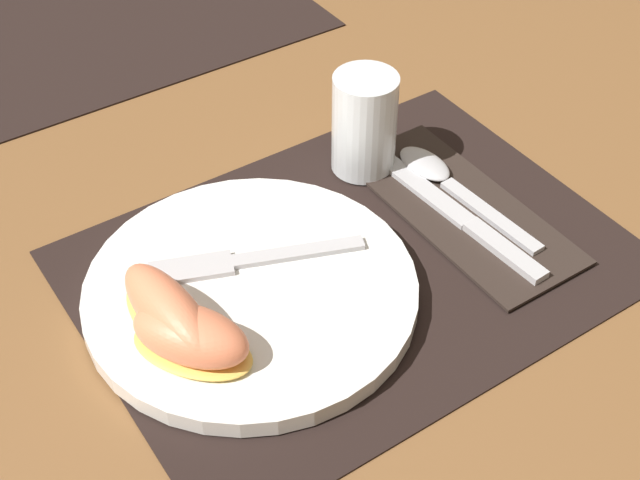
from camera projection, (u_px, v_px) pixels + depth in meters
name	position (u px, v px, depth m)	size (l,w,h in m)	color
ground_plane	(353.00, 264.00, 0.77)	(3.00, 3.00, 0.00)	brown
placemat	(353.00, 262.00, 0.77)	(0.45, 0.34, 0.00)	black
placemat_far	(109.00, 19.00, 1.07)	(0.45, 0.34, 0.00)	black
plate	(251.00, 291.00, 0.73)	(0.27, 0.27, 0.02)	white
juice_glass	(364.00, 129.00, 0.83)	(0.06, 0.06, 0.10)	silver
napkin	(459.00, 208.00, 0.81)	(0.10, 0.24, 0.00)	#2D231E
knife	(457.00, 214.00, 0.80)	(0.03, 0.22, 0.01)	#BCBCC1
spoon	(441.00, 177.00, 0.84)	(0.04, 0.18, 0.01)	#BCBCC1
fork	(241.00, 261.00, 0.74)	(0.18, 0.08, 0.00)	#BCBCC1
citrus_wedge_0	(168.00, 314.00, 0.67)	(0.05, 0.12, 0.04)	#F7C656
citrus_wedge_1	(191.00, 338.00, 0.66)	(0.10, 0.11, 0.04)	#F7C656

